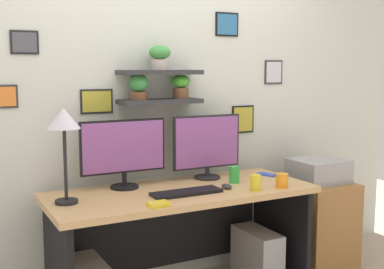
% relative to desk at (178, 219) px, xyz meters
% --- Properties ---
extents(back_wall_assembly, '(4.40, 0.24, 2.70)m').
position_rel_desk_xyz_m(back_wall_assembly, '(0.00, 0.38, 0.81)').
color(back_wall_assembly, silver).
rests_on(back_wall_assembly, ground).
extents(desk, '(1.69, 0.68, 0.75)m').
position_rel_desk_xyz_m(desk, '(0.00, 0.00, 0.00)').
color(desk, tan).
rests_on(desk, ground).
extents(monitor_left, '(0.56, 0.18, 0.44)m').
position_rel_desk_xyz_m(monitor_left, '(-0.30, 0.16, 0.45)').
color(monitor_left, black).
rests_on(monitor_left, desk).
extents(monitor_right, '(0.51, 0.18, 0.44)m').
position_rel_desk_xyz_m(monitor_right, '(0.30, 0.16, 0.44)').
color(monitor_right, black).
rests_on(monitor_right, desk).
extents(keyboard, '(0.44, 0.14, 0.02)m').
position_rel_desk_xyz_m(keyboard, '(-0.02, -0.17, 0.22)').
color(keyboard, black).
rests_on(keyboard, desk).
extents(computer_mouse, '(0.06, 0.09, 0.03)m').
position_rel_desk_xyz_m(computer_mouse, '(0.27, -0.16, 0.22)').
color(computer_mouse, '#2D2D33').
rests_on(computer_mouse, desk).
extents(desk_lamp, '(0.18, 0.18, 0.54)m').
position_rel_desk_xyz_m(desk_lamp, '(-0.72, -0.04, 0.65)').
color(desk_lamp, black).
rests_on(desk_lamp, desk).
extents(cell_phone, '(0.11, 0.15, 0.01)m').
position_rel_desk_xyz_m(cell_phone, '(0.74, 0.05, 0.21)').
color(cell_phone, blue).
rests_on(cell_phone, desk).
extents(coffee_mug, '(0.08, 0.08, 0.09)m').
position_rel_desk_xyz_m(coffee_mug, '(0.60, -0.30, 0.25)').
color(coffee_mug, orange).
rests_on(coffee_mug, desk).
extents(pen_cup, '(0.07, 0.07, 0.10)m').
position_rel_desk_xyz_m(pen_cup, '(0.40, -0.28, 0.26)').
color(pen_cup, yellow).
rests_on(pen_cup, desk).
extents(scissors_tray, '(0.12, 0.08, 0.02)m').
position_rel_desk_xyz_m(scissors_tray, '(-0.28, -0.34, 0.22)').
color(scissors_tray, yellow).
rests_on(scissors_tray, desk).
extents(water_cup, '(0.07, 0.07, 0.11)m').
position_rel_desk_xyz_m(water_cup, '(0.40, -0.04, 0.26)').
color(water_cup, green).
rests_on(water_cup, desk).
extents(drawer_cabinet, '(0.44, 0.50, 0.66)m').
position_rel_desk_xyz_m(drawer_cabinet, '(1.17, 0.00, -0.21)').
color(drawer_cabinet, '#9E6B38').
rests_on(drawer_cabinet, ground).
extents(printer, '(0.38, 0.34, 0.17)m').
position_rel_desk_xyz_m(printer, '(1.17, 0.00, 0.21)').
color(printer, '#9E9EA3').
rests_on(printer, drawer_cabinet).
extents(computer_tower_right, '(0.18, 0.40, 0.40)m').
position_rel_desk_xyz_m(computer_tower_right, '(0.57, -0.09, -0.34)').
color(computer_tower_right, '#99999E').
rests_on(computer_tower_right, ground).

